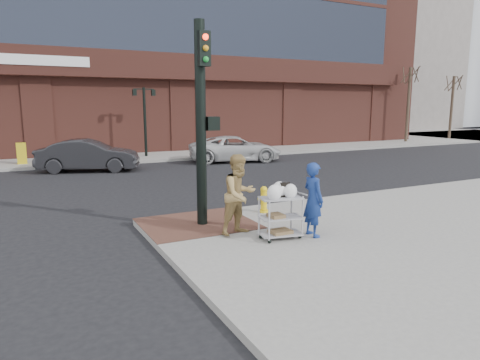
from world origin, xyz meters
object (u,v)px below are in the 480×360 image
minivan_white (235,149)px  utility_cart (281,213)px  woman_blue (313,200)px  sedan_dark (88,155)px  traffic_signal_pole (202,118)px  fire_hydrant (264,199)px  pedestrian_tan (239,195)px  lamp_post (145,114)px

minivan_white → utility_cart: (-5.51, -13.56, 0.02)m
woman_blue → sedan_dark: bearing=13.8°
traffic_signal_pole → minivan_white: bearing=60.4°
minivan_white → utility_cart: 14.64m
minivan_white → utility_cart: size_ratio=3.98×
traffic_signal_pole → sedan_dark: 11.82m
fire_hydrant → utility_cart: bearing=-110.9°
woman_blue → minivan_white: size_ratio=0.33×
pedestrian_tan → fire_hydrant: pedestrian_tan is taller
sedan_dark → utility_cart: 13.68m
utility_cart → fire_hydrant: utility_cart is taller
traffic_signal_pole → pedestrian_tan: 2.13m
lamp_post → pedestrian_tan: (-2.03, -16.39, -1.52)m
woman_blue → utility_cart: (-0.78, 0.15, -0.27)m
lamp_post → traffic_signal_pole: size_ratio=0.80×
sedan_dark → fire_hydrant: 11.66m
traffic_signal_pole → woman_blue: bearing=-47.3°
lamp_post → traffic_signal_pole: (-2.48, -15.23, 0.21)m
fire_hydrant → minivan_white: bearing=67.6°
pedestrian_tan → utility_cart: 1.06m
traffic_signal_pole → fire_hydrant: (1.99, 0.37, -2.30)m
minivan_white → sedan_dark: bearing=104.4°
woman_blue → pedestrian_tan: pedestrian_tan is taller
minivan_white → fire_hydrant: minivan_white is taller
traffic_signal_pole → sedan_dark: (-1.25, 11.57, -2.06)m
pedestrian_tan → sedan_dark: bearing=82.2°
minivan_white → utility_cart: utility_cart is taller
pedestrian_tan → utility_cart: pedestrian_tan is taller
minivan_white → traffic_signal_pole: bearing=164.1°
lamp_post → sedan_dark: bearing=-135.5°
lamp_post → fire_hydrant: bearing=-91.9°
pedestrian_tan → sedan_dark: size_ratio=0.41×
lamp_post → minivan_white: size_ratio=0.77×
woman_blue → fire_hydrant: woman_blue is taller
pedestrian_tan → fire_hydrant: size_ratio=2.52×
utility_cart → fire_hydrant: 2.44m
traffic_signal_pole → pedestrian_tan: size_ratio=2.64×
lamp_post → minivan_white: 5.80m
lamp_post → traffic_signal_pole: bearing=-99.2°
traffic_signal_pole → minivan_white: size_ratio=0.97×
traffic_signal_pole → utility_cart: size_ratio=3.85×
utility_cart → fire_hydrant: size_ratio=1.73×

